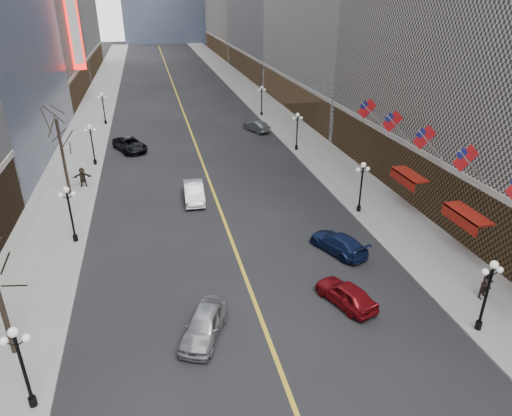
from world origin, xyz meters
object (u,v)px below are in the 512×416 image
car_nb_mid (194,192)px  streetlamp_west_2 (92,140)px  streetlamp_east_3 (262,97)px  streetlamp_west_0 (21,360)px  car_sb_far (257,126)px  streetlamp_west_1 (70,209)px  streetlamp_east_0 (488,289)px  streetlamp_east_1 (362,182)px  streetlamp_east_2 (297,127)px  car_nb_near (204,324)px  streetlamp_west_3 (103,105)px  car_sb_mid (346,294)px  car_nb_far (130,144)px  car_sb_near (338,243)px

car_nb_mid → streetlamp_west_2: bearing=131.5°
streetlamp_east_3 → car_nb_mid: 33.18m
streetlamp_west_0 → car_nb_mid: size_ratio=0.90×
streetlamp_east_3 → car_sb_far: streetlamp_east_3 is taller
streetlamp_east_3 → streetlamp_west_1: size_ratio=1.00×
streetlamp_east_3 → streetlamp_west_2: size_ratio=1.00×
streetlamp_east_0 → streetlamp_west_1: size_ratio=1.00×
streetlamp_east_1 → streetlamp_west_1: bearing=180.0°
streetlamp_east_2 → car_sb_far: 10.14m
streetlamp_east_0 → car_nb_near: size_ratio=0.96×
streetlamp_east_0 → streetlamp_east_1: (0.00, 16.00, 0.00)m
streetlamp_west_2 → streetlamp_west_3: (0.00, 18.00, 0.00)m
streetlamp_east_1 → streetlamp_west_3: bearing=123.2°
streetlamp_west_1 → car_sb_mid: 21.08m
car_nb_near → car_nb_far: (-4.62, 35.46, 0.01)m
streetlamp_east_3 → streetlamp_east_0: bearing=-90.0°
streetlamp_west_1 → car_nb_near: bearing=-57.0°
streetlamp_west_0 → car_sb_near: size_ratio=0.92×
streetlamp_east_1 → streetlamp_west_0: (-23.60, -16.00, 0.00)m
car_nb_near → car_sb_near: (10.88, 7.05, -0.09)m
car_nb_near → car_sb_near: size_ratio=0.96×
streetlamp_west_2 → car_nb_mid: 15.71m
streetlamp_west_1 → car_nb_far: streetlamp_west_1 is taller
streetlamp_west_1 → car_sb_mid: bearing=-34.6°
streetlamp_east_2 → car_nb_far: size_ratio=0.78×
streetlamp_east_1 → streetlamp_west_0: same height
streetlamp_east_1 → car_nb_mid: size_ratio=0.90×
streetlamp_east_3 → streetlamp_west_1: bearing=-123.2°
car_sb_near → streetlamp_west_3: bearing=-87.7°
streetlamp_west_2 → streetlamp_west_3: same height
car_sb_near → streetlamp_west_1: bearing=-39.3°
car_sb_far → car_sb_mid: bearing=61.2°
streetlamp_west_2 → car_nb_far: streetlamp_west_2 is taller
streetlamp_west_1 → streetlamp_west_3: (0.00, 36.00, 0.00)m
streetlamp_east_2 → car_sb_mid: 30.66m
car_sb_near → streetlamp_west_0: bearing=5.5°
streetlamp_east_1 → streetlamp_east_3: bearing=90.0°
streetlamp_east_3 → car_nb_far: streetlamp_east_3 is taller
car_nb_mid → car_sb_near: 15.06m
streetlamp_east_1 → car_nb_mid: bearing=156.9°
streetlamp_east_2 → car_sb_far: bearing=106.4°
car_sb_far → streetlamp_west_3: bearing=-45.9°
streetlamp_west_3 → streetlamp_east_0: bearing=-65.6°
streetlamp_east_3 → streetlamp_west_3: bearing=180.0°
streetlamp_west_2 → car_nb_far: bearing=50.6°
streetlamp_east_1 → car_nb_far: size_ratio=0.78×
streetlamp_west_3 → car_nb_far: size_ratio=0.78×
streetlamp_west_0 → car_sb_near: streetlamp_west_0 is taller
streetlamp_east_2 → streetlamp_west_2: same height
streetlamp_east_3 → streetlamp_east_2: bearing=-90.0°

